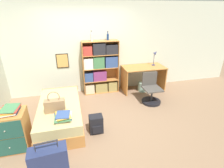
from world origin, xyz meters
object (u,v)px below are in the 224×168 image
Objects in this scene: dresser at (11,131)px; waste_bin at (142,87)px; desk_lamp at (155,55)px; desk_chair at (151,94)px; bottle_green at (92,37)px; bed at (60,113)px; handbag at (55,105)px; bottle_brown at (108,37)px; desk at (143,74)px; backpack at (96,124)px; suitcase at (50,163)px; magazine_pile_on_dresser at (9,110)px; book_stack_on_bed at (63,116)px; bookcase at (100,68)px.

waste_bin is (3.27, 1.70, -0.23)m from dresser.
desk_lamp is 1.28m from desk_chair.
bed is at bearing -126.07° from bottle_green.
bed is 2.16m from bottle_green.
bottle_brown is (1.48, 1.68, 1.05)m from handbag.
bottle_brown is at bearing 167.87° from desk.
handbag is 0.96× the size of desk_lamp.
desk_lamp is 1.21× the size of backpack.
desk reaches higher than waste_bin.
desk is at bearing 44.85° from suitcase.
waste_bin is (1.72, 1.63, -0.04)m from backpack.
handbag reaches higher than bed.
desk_chair is at bearing -45.97° from bottle_brown.
desk_lamp is at bearing -6.13° from bottle_brown.
magazine_pile_on_dresser is 1.28× the size of waste_bin.
book_stack_on_bed is at bearing -146.44° from desk_lamp.
suitcase is at bearing -111.43° from bottle_green.
desk_lamp reaches higher than desk_chair.
magazine_pile_on_dresser reaches higher than backpack.
desk_lamp is at bearing 10.97° from desk.
desk_lamp is 1.59× the size of waste_bin.
bed is 2.75m from desk.
bottle_brown reaches higher than bed.
waste_bin is (2.35, 1.69, -0.38)m from book_stack_on_bed.
bookcase is (1.28, 2.76, 0.51)m from suitcase.
desk_chair is at bearing -38.15° from bookcase.
waste_bin is (3.21, 1.68, -0.64)m from magazine_pile_on_dresser.
desk_lamp is at bearing 33.56° from book_stack_on_bed.
desk reaches higher than book_stack_on_bed.
suitcase is at bearing -144.38° from desk_chair.
desk_lamp is at bearing -2.22° from bottle_green.
desk_chair is (-0.46, -0.85, -0.84)m from desk_lamp.
book_stack_on_bed is 0.89m from suitcase.
desk_chair reaches higher than suitcase.
bottle_green reaches higher than dresser.
bed is at bearing 143.50° from backpack.
suitcase is 0.82× the size of desk_chair.
bottle_green is (1.72, 1.90, 0.89)m from magazine_pile_on_dresser.
magazine_pile_on_dresser is at bearing -153.29° from desk_lamp.
bottle_brown is 0.31× the size of desk_chair.
book_stack_on_bed reaches higher than bed.
bottle_green reaches higher than book_stack_on_bed.
dresser is at bearing -152.53° from waste_bin.
desk is 3.33× the size of backpack.
desk is 2.76× the size of desk_lamp.
bed is 6.45× the size of bottle_green.
bottle_green is 0.47m from bottle_brown.
handbag is at bearing 22.88° from magazine_pile_on_dresser.
book_stack_on_bed is 0.94m from dresser.
bottle_brown is at bearing 42.08° from magazine_pile_on_dresser.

